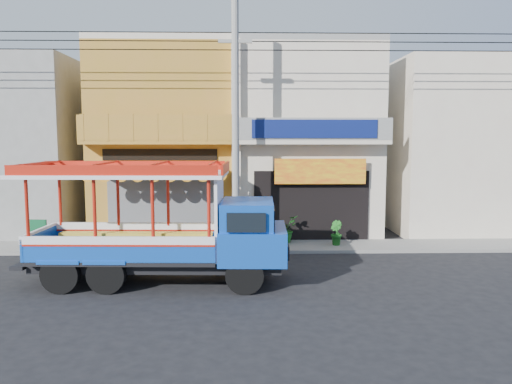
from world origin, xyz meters
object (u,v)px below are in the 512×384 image
songthaew_truck (177,226)px  utility_pole (240,115)px  potted_plant_b (336,233)px  potted_plant_a (285,229)px  green_sign (38,236)px

songthaew_truck → utility_pole: bearing=65.1°
utility_pole → potted_plant_b: (3.67, 0.65, -4.45)m
potted_plant_a → potted_plant_b: (1.91, -0.50, -0.06)m
green_sign → potted_plant_a: bearing=4.8°
potted_plant_a → potted_plant_b: bearing=-63.8°
utility_pole → green_sign: size_ratio=26.07×
utility_pole → green_sign: (-7.53, 0.37, -4.46)m
utility_pole → potted_plant_b: utility_pole is taller
green_sign → potted_plant_a: size_ratio=1.01×
songthaew_truck → green_sign: (-5.73, 4.24, -1.12)m
utility_pole → songthaew_truck: 5.42m
utility_pole → green_sign: 8.76m
green_sign → potted_plant_b: size_ratio=1.15×
songthaew_truck → green_sign: bearing=143.5°
potted_plant_b → songthaew_truck: bearing=111.4°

